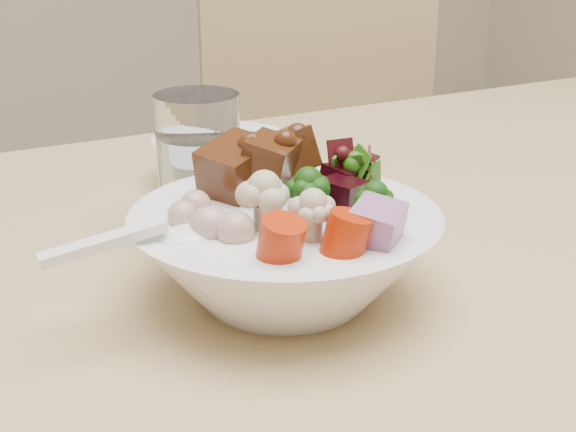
% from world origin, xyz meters
% --- Properties ---
extents(dining_table, '(1.65, 0.96, 0.76)m').
position_xyz_m(dining_table, '(0.00, 0.00, 0.68)').
color(dining_table, tan).
rests_on(dining_table, ground).
extents(chair_far, '(0.51, 0.51, 0.93)m').
position_xyz_m(chair_far, '(0.22, 0.67, 0.52)').
color(chair_far, tan).
rests_on(chair_far, ground).
extents(food_bowl, '(0.22, 0.22, 0.12)m').
position_xyz_m(food_bowl, '(-0.21, -0.01, 0.80)').
color(food_bowl, white).
rests_on(food_bowl, dining_table).
extents(soup_spoon, '(0.11, 0.04, 0.02)m').
position_xyz_m(soup_spoon, '(-0.30, -0.02, 0.82)').
color(soup_spoon, white).
rests_on(soup_spoon, food_bowl).
extents(water_glass, '(0.07, 0.07, 0.12)m').
position_xyz_m(water_glass, '(-0.22, 0.13, 0.81)').
color(water_glass, silver).
rests_on(water_glass, dining_table).
extents(side_bowl, '(0.14, 0.14, 0.05)m').
position_xyz_m(side_bowl, '(-0.16, 0.24, 0.78)').
color(side_bowl, white).
rests_on(side_bowl, dining_table).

